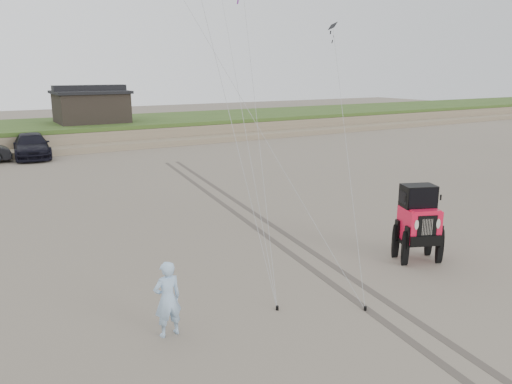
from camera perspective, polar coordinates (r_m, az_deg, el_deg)
ground at (r=14.90m, az=8.72°, el=-11.78°), size 160.00×160.00×0.00m
dune_ridge at (r=48.86m, az=-20.55°, el=6.36°), size 160.00×14.25×1.73m
cabin at (r=48.56m, az=-18.33°, el=9.36°), size 6.40×5.40×3.35m
truck_c at (r=41.01m, az=-24.27°, el=4.84°), size 2.94×6.25×1.76m
jeep at (r=17.88m, az=18.06°, el=-4.30°), size 4.33×6.14×2.10m
man at (r=12.59m, az=-10.08°, el=-11.94°), size 0.73×0.50×1.94m
stake_main at (r=14.00m, az=2.44°, el=-13.10°), size 0.08×0.08×0.12m
stake_aux at (r=14.27m, az=12.38°, el=-12.88°), size 0.08×0.08×0.12m
tire_tracks at (r=22.11m, az=-0.47°, el=-3.01°), size 5.22×29.74×0.01m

